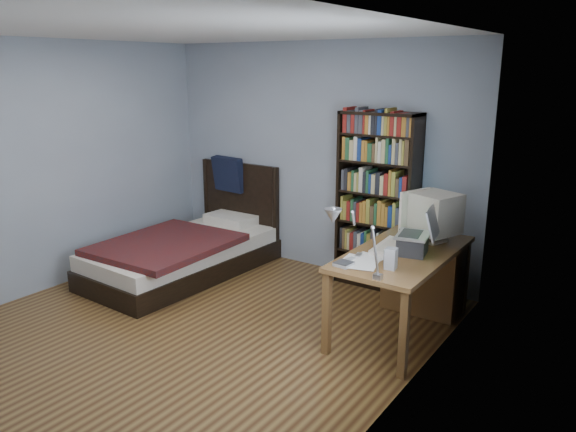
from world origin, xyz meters
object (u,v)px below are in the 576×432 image
object	(u,v)px
crt_monitor	(433,214)
desk	(420,272)
speaker	(391,259)
soda_can	(403,236)
bed	(188,250)
desk_lamp	(341,223)
keyboard	(390,247)
bookshelf	(377,201)
laptop	(415,241)

from	to	relation	value
crt_monitor	desk	bearing A→B (deg)	177.88
speaker	soda_can	xyz separation A→B (m)	(-0.19, 0.68, -0.02)
bed	desk_lamp	bearing A→B (deg)	-23.62
soda_can	bed	distance (m)	2.52
keyboard	speaker	size ratio (longest dim) A/B	2.98
desk	bookshelf	xyz separation A→B (m)	(-0.66, 0.44, 0.49)
desk	crt_monitor	distance (m)	0.57
crt_monitor	soda_can	size ratio (longest dim) A/B	3.91
desk	laptop	bearing A→B (deg)	-76.68
crt_monitor	speaker	bearing A→B (deg)	-89.96
speaker	keyboard	bearing A→B (deg)	108.47
laptop	speaker	distance (m)	0.43
bookshelf	desk	bearing A→B (deg)	-33.73
laptop	bed	distance (m)	2.72
soda_can	laptop	bearing A→B (deg)	-50.05
laptop	keyboard	size ratio (longest dim) A/B	0.83
desk_lamp	laptop	bearing A→B (deg)	83.47
laptop	soda_can	size ratio (longest dim) A/B	3.21
laptop	speaker	xyz separation A→B (m)	(-0.02, -0.43, -0.03)
speaker	soda_can	bearing A→B (deg)	99.19
crt_monitor	bed	xyz separation A→B (m)	(-2.64, -0.37, -0.73)
desk_lamp	bookshelf	world-z (taller)	bookshelf
desk	bed	xyz separation A→B (m)	(-2.55, -0.37, -0.16)
desk	soda_can	size ratio (longest dim) A/B	11.83
crt_monitor	soda_can	distance (m)	0.33
laptop	desk_lamp	world-z (taller)	desk_lamp
keyboard	bookshelf	bearing A→B (deg)	117.85
keyboard	soda_can	distance (m)	0.24
desk_lamp	keyboard	bearing A→B (deg)	95.51
crt_monitor	bookshelf	size ratio (longest dim) A/B	0.28
desk	keyboard	world-z (taller)	keyboard
crt_monitor	keyboard	distance (m)	0.52
keyboard	crt_monitor	bearing A→B (deg)	59.73
desk_lamp	soda_can	xyz separation A→B (m)	(-0.08, 1.29, -0.43)
crt_monitor	soda_can	world-z (taller)	crt_monitor
desk	keyboard	size ratio (longest dim) A/B	3.05
crt_monitor	bed	distance (m)	2.76
laptop	bookshelf	size ratio (longest dim) A/B	0.23
laptop	crt_monitor	bearing A→B (deg)	92.15
crt_monitor	keyboard	size ratio (longest dim) A/B	1.01
laptop	bookshelf	distance (m)	1.16
bed	laptop	bearing A→B (deg)	-1.31
desk	speaker	bearing A→B (deg)	-84.25
laptop	keyboard	bearing A→B (deg)	176.64
keyboard	laptop	bearing A→B (deg)	-7.45
desk_lamp	bed	xyz separation A→B (m)	(-2.54, 1.11, -0.97)
desk_lamp	soda_can	size ratio (longest dim) A/B	4.78
keyboard	bed	world-z (taller)	bed
bed	desk	bearing A→B (deg)	8.34
desk	laptop	distance (m)	0.62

